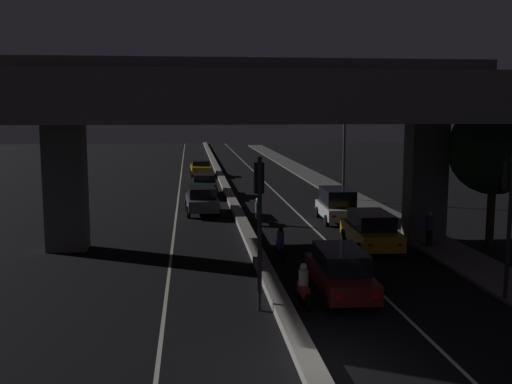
# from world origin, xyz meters

# --- Properties ---
(ground_plane) EXTENTS (200.00, 200.00, 0.00)m
(ground_plane) POSITION_xyz_m (0.00, 0.00, 0.00)
(ground_plane) COLOR black
(lane_line_left_inner) EXTENTS (0.12, 126.00, 0.00)m
(lane_line_left_inner) POSITION_xyz_m (-3.70, 35.00, 0.00)
(lane_line_left_inner) COLOR beige
(lane_line_left_inner) RESTS_ON ground_plane
(lane_line_right_inner) EXTENTS (0.12, 126.00, 0.00)m
(lane_line_right_inner) POSITION_xyz_m (3.70, 35.00, 0.00)
(lane_line_right_inner) COLOR beige
(lane_line_right_inner) RESTS_ON ground_plane
(median_divider) EXTENTS (0.61, 126.00, 0.29)m
(median_divider) POSITION_xyz_m (0.00, 35.00, 0.14)
(median_divider) COLOR gray
(median_divider) RESTS_ON ground_plane
(sidewalk_right) EXTENTS (2.36, 126.00, 0.13)m
(sidewalk_right) POSITION_xyz_m (8.57, 28.00, 0.06)
(sidewalk_right) COLOR #5B5956
(sidewalk_right) RESTS_ON ground_plane
(elevated_overpass) EXTENTS (23.15, 13.20, 8.64)m
(elevated_overpass) POSITION_xyz_m (0.00, 13.81, 6.63)
(elevated_overpass) COLOR #5B5956
(elevated_overpass) RESTS_ON ground_plane
(traffic_light_left_of_median) EXTENTS (0.30, 0.49, 4.89)m
(traffic_light_left_of_median) POSITION_xyz_m (-0.70, 4.65, 3.34)
(traffic_light_left_of_median) COLOR black
(traffic_light_left_of_median) RESTS_ON ground_plane
(traffic_light_right_of_median) EXTENTS (0.30, 0.49, 4.86)m
(traffic_light_right_of_median) POSITION_xyz_m (7.50, 4.65, 3.32)
(traffic_light_right_of_median) COLOR black
(traffic_light_right_of_median) RESTS_ON ground_plane
(street_lamp) EXTENTS (2.13, 0.32, 7.82)m
(street_lamp) POSITION_xyz_m (7.47, 26.71, 4.62)
(street_lamp) COLOR #2D2D30
(street_lamp) RESTS_ON ground_plane
(car_dark_red_lead) EXTENTS (1.91, 4.68, 1.63)m
(car_dark_red_lead) POSITION_xyz_m (2.23, 5.87, 0.85)
(car_dark_red_lead) COLOR #591414
(car_dark_red_lead) RESTS_ON ground_plane
(car_taxi_yellow_second) EXTENTS (2.11, 4.64, 1.69)m
(car_taxi_yellow_second) POSITION_xyz_m (5.33, 12.45, 0.88)
(car_taxi_yellow_second) COLOR gold
(car_taxi_yellow_second) RESTS_ON ground_plane
(car_white_third) EXTENTS (2.07, 4.27, 1.87)m
(car_white_third) POSITION_xyz_m (5.46, 19.24, 0.98)
(car_white_third) COLOR silver
(car_white_third) RESTS_ON ground_plane
(car_grey_lead_oncoming) EXTENTS (2.10, 4.10, 1.65)m
(car_grey_lead_oncoming) POSITION_xyz_m (-2.13, 22.57, 0.87)
(car_grey_lead_oncoming) COLOR #515459
(car_grey_lead_oncoming) RESTS_ON ground_plane
(car_dark_green_second_oncoming) EXTENTS (1.93, 4.70, 1.56)m
(car_dark_green_second_oncoming) POSITION_xyz_m (-1.79, 30.64, 0.82)
(car_dark_green_second_oncoming) COLOR black
(car_dark_green_second_oncoming) RESTS_ON ground_plane
(car_taxi_yellow_third_oncoming) EXTENTS (2.13, 4.21, 1.43)m
(car_taxi_yellow_third_oncoming) POSITION_xyz_m (-1.79, 43.82, 0.74)
(car_taxi_yellow_third_oncoming) COLOR gold
(car_taxi_yellow_third_oncoming) RESTS_ON ground_plane
(motorcycle_red_filtering_near) EXTENTS (0.32, 1.89, 1.38)m
(motorcycle_red_filtering_near) POSITION_xyz_m (0.79, 5.01, 0.59)
(motorcycle_red_filtering_near) COLOR black
(motorcycle_red_filtering_near) RESTS_ON ground_plane
(motorcycle_blue_filtering_mid) EXTENTS (0.33, 1.81, 1.37)m
(motorcycle_blue_filtering_mid) POSITION_xyz_m (1.01, 11.43, 0.59)
(motorcycle_blue_filtering_mid) COLOR black
(motorcycle_blue_filtering_mid) RESTS_ON ground_plane
(motorcycle_black_filtering_far) EXTENTS (0.33, 1.88, 1.47)m
(motorcycle_black_filtering_far) POSITION_xyz_m (0.90, 19.00, 0.62)
(motorcycle_black_filtering_far) COLOR black
(motorcycle_black_filtering_far) RESTS_ON ground_plane
(pedestrian_on_sidewalk) EXTENTS (0.33, 0.33, 1.58)m
(pedestrian_on_sidewalk) POSITION_xyz_m (8.01, 12.19, 0.92)
(pedestrian_on_sidewalk) COLOR black
(pedestrian_on_sidewalk) RESTS_ON sidewalk_right
(roadside_tree_kerbside_near) EXTENTS (4.16, 4.16, 6.62)m
(roadside_tree_kerbside_near) POSITION_xyz_m (10.95, 12.27, 4.52)
(roadside_tree_kerbside_near) COLOR #2D2116
(roadside_tree_kerbside_near) RESTS_ON ground_plane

